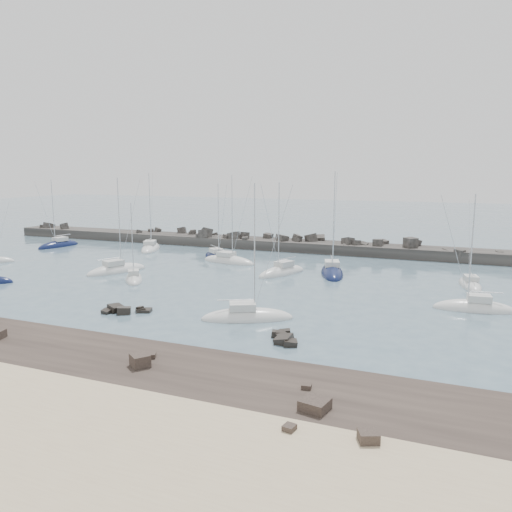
# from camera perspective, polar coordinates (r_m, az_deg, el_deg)

# --- Properties ---
(ground) EXTENTS (400.00, 400.00, 0.00)m
(ground) POSITION_cam_1_polar(r_m,az_deg,el_deg) (59.92, -6.41, -4.64)
(ground) COLOR #4A6473
(ground) RESTS_ON ground
(rock_shelf) EXTENTS (140.00, 12.14, 1.90)m
(rock_shelf) POSITION_cam_1_polar(r_m,az_deg,el_deg) (42.72, -20.69, -11.21)
(rock_shelf) COLOR #2B221E
(rock_shelf) RESTS_ON ground
(rock_cluster_near) EXTENTS (4.74, 3.23, 1.35)m
(rock_cluster_near) POSITION_cam_1_polar(r_m,az_deg,el_deg) (54.82, -14.60, -6.10)
(rock_cluster_near) COLOR black
(rock_cluster_near) RESTS_ON ground
(rock_cluster_far) EXTENTS (3.36, 3.62, 1.76)m
(rock_cluster_far) POSITION_cam_1_polar(r_m,az_deg,el_deg) (44.71, 3.13, -9.60)
(rock_cluster_far) COLOR black
(rock_cluster_far) RESTS_ON ground
(breakwater) EXTENTS (115.00, 6.84, 5.25)m
(breakwater) POSITION_cam_1_polar(r_m,az_deg,el_deg) (96.76, 0.44, 1.11)
(breakwater) COLOR #2D2A28
(breakwater) RESTS_ON ground
(sailboat_1) EXTENTS (6.69, 10.27, 15.55)m
(sailboat_1) POSITION_cam_1_polar(r_m,az_deg,el_deg) (96.60, -11.95, 0.79)
(sailboat_1) COLOR silver
(sailboat_1) RESTS_ON ground
(sailboat_3) EXTENTS (6.50, 9.84, 14.97)m
(sailboat_3) POSITION_cam_1_polar(r_m,az_deg,el_deg) (76.69, -15.64, -1.65)
(sailboat_3) COLOR silver
(sailboat_3) RESTS_ON ground
(sailboat_4) EXTENTS (10.12, 4.77, 15.26)m
(sailboat_4) POSITION_cam_1_polar(r_m,az_deg,el_deg) (81.57, -3.16, -0.64)
(sailboat_4) COLOR silver
(sailboat_4) RESTS_ON ground
(sailboat_5) EXTENTS (6.01, 7.10, 11.46)m
(sailboat_5) POSITION_cam_1_polar(r_m,az_deg,el_deg) (70.27, -13.78, -2.61)
(sailboat_5) COLOR silver
(sailboat_5) RESTS_ON ground
(sailboat_6) EXTENTS (6.25, 9.36, 14.39)m
(sailboat_6) POSITION_cam_1_polar(r_m,az_deg,el_deg) (72.45, 2.99, -1.95)
(sailboat_6) COLOR silver
(sailboat_6) RESTS_ON ground
(sailboat_7) EXTENTS (9.66, 6.75, 14.73)m
(sailboat_7) POSITION_cam_1_polar(r_m,az_deg,el_deg) (50.74, -1.03, -7.08)
(sailboat_7) COLOR silver
(sailboat_7) RESTS_ON ground
(sailboat_8) EXTENTS (5.97, 10.56, 15.94)m
(sailboat_8) POSITION_cam_1_polar(r_m,az_deg,el_deg) (73.04, 8.68, -1.96)
(sailboat_8) COLOR #0E173E
(sailboat_8) RESTS_ON ground
(sailboat_9) EXTENTS (8.71, 3.54, 13.51)m
(sailboat_9) POSITION_cam_1_polar(r_m,az_deg,el_deg) (58.78, 23.68, -5.56)
(sailboat_9) COLOR silver
(sailboat_9) RESTS_ON ground
(sailboat_10) EXTENTS (3.88, 7.94, 12.08)m
(sailboat_10) POSITION_cam_1_polar(r_m,az_deg,el_deg) (70.48, 23.26, -3.09)
(sailboat_10) COLOR silver
(sailboat_10) RESTS_ON ground
(sailboat_13) EXTENTS (8.37, 7.67, 13.77)m
(sailboat_13) POSITION_cam_1_polar(r_m,az_deg,el_deg) (85.22, -4.45, -0.20)
(sailboat_13) COLOR #0E173E
(sailboat_13) RESTS_ON ground
(sailboat_14) EXTENTS (4.27, 9.28, 14.25)m
(sailboat_14) POSITION_cam_1_polar(r_m,az_deg,el_deg) (105.84, -21.62, 1.09)
(sailboat_14) COLOR #0E173E
(sailboat_14) RESTS_ON ground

